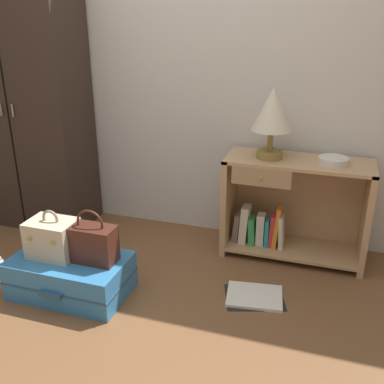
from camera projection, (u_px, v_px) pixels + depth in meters
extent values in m
plane|color=brown|center=(114.00, 345.00, 2.31)|extent=(9.00, 9.00, 0.00)
cube|color=beige|center=(200.00, 57.00, 3.15)|extent=(6.40, 0.10, 2.60)
cube|color=#33261E|center=(28.00, 104.00, 3.38)|extent=(0.87, 0.45, 1.90)
cube|color=black|center=(7.00, 110.00, 3.18)|extent=(0.01, 0.01, 1.80)
cylinder|color=gray|center=(1.00, 110.00, 3.18)|extent=(0.01, 0.01, 0.09)
cylinder|color=gray|center=(12.00, 110.00, 3.15)|extent=(0.01, 0.01, 0.09)
cube|color=tan|center=(229.00, 201.00, 3.18)|extent=(0.04, 0.38, 0.70)
cube|color=tan|center=(366.00, 218.00, 2.92)|extent=(0.04, 0.38, 0.70)
cube|color=tan|center=(299.00, 162.00, 2.92)|extent=(0.96, 0.38, 0.02)
cube|color=tan|center=(291.00, 247.00, 3.16)|extent=(0.88, 0.38, 0.02)
cube|color=tan|center=(297.00, 199.00, 3.21)|extent=(0.88, 0.01, 0.68)
cube|color=#A68259|center=(261.00, 177.00, 2.85)|extent=(0.38, 0.02, 0.12)
sphere|color=#9E844C|center=(261.00, 178.00, 2.84)|extent=(0.02, 0.02, 0.02)
cube|color=#726659|center=(237.00, 227.00, 3.20)|extent=(0.06, 0.10, 0.21)
cube|color=beige|center=(245.00, 224.00, 3.17)|extent=(0.07, 0.12, 0.28)
cube|color=green|center=(252.00, 230.00, 3.17)|extent=(0.06, 0.13, 0.20)
cube|color=beige|center=(261.00, 229.00, 3.15)|extent=(0.06, 0.09, 0.23)
cube|color=teal|center=(268.00, 232.00, 3.14)|extent=(0.03, 0.12, 0.20)
cube|color=red|center=(272.00, 230.00, 3.12)|extent=(0.04, 0.11, 0.24)
cube|color=orange|center=(277.00, 226.00, 3.10)|extent=(0.05, 0.12, 0.30)
cube|color=beige|center=(281.00, 231.00, 3.10)|extent=(0.04, 0.12, 0.24)
cylinder|color=olive|center=(269.00, 154.00, 2.95)|extent=(0.17, 0.17, 0.05)
cylinder|color=olive|center=(270.00, 141.00, 2.91)|extent=(0.04, 0.04, 0.14)
cone|color=beige|center=(272.00, 109.00, 2.83)|extent=(0.26, 0.26, 0.28)
cylinder|color=silver|center=(333.00, 161.00, 2.83)|extent=(0.19, 0.19, 0.04)
cube|color=teal|center=(71.00, 275.00, 2.70)|extent=(0.69, 0.41, 0.24)
cube|color=#285071|center=(71.00, 275.00, 2.70)|extent=(0.70, 0.41, 0.01)
cube|color=#285071|center=(50.00, 295.00, 2.51)|extent=(0.14, 0.02, 0.03)
cube|color=beige|center=(53.00, 238.00, 2.65)|extent=(0.28, 0.21, 0.22)
torus|color=gray|center=(50.00, 218.00, 2.61)|extent=(0.11, 0.02, 0.11)
cube|color=tan|center=(29.00, 239.00, 2.57)|extent=(0.02, 0.01, 0.02)
cube|color=tan|center=(53.00, 243.00, 2.52)|extent=(0.02, 0.01, 0.02)
cube|color=#472319|center=(92.00, 244.00, 2.60)|extent=(0.29, 0.15, 0.22)
torus|color=#472319|center=(90.00, 224.00, 2.55)|extent=(0.17, 0.01, 0.17)
cylinder|color=white|center=(1.00, 272.00, 2.82)|extent=(0.06, 0.06, 0.16)
cube|color=white|center=(254.00, 296.00, 2.69)|extent=(0.36, 0.30, 0.02)
cube|color=black|center=(254.00, 297.00, 2.69)|extent=(0.41, 0.36, 0.01)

